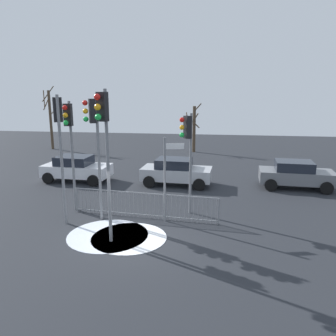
{
  "coord_description": "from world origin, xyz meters",
  "views": [
    {
      "loc": [
        2.79,
        -10.44,
        5.02
      ],
      "look_at": [
        0.88,
        2.64,
        1.98
      ],
      "focal_mm": 35.21,
      "sensor_mm": 36.0,
      "label": 1
    }
  ],
  "objects_px": {
    "car_white_mid": "(76,168)",
    "car_grey_near": "(296,174)",
    "bare_tree_centre": "(194,128)",
    "traffic_light_mid_right": "(188,141)",
    "bare_tree_left": "(50,118)",
    "traffic_light_foreground_right": "(104,134)",
    "traffic_light_foreground_left": "(69,132)",
    "car_silver_far": "(176,171)",
    "traffic_light_rear_right": "(59,131)",
    "traffic_light_rear_left": "(94,131)",
    "direction_sign_post": "(166,175)"
  },
  "relations": [
    {
      "from": "traffic_light_foreground_left",
      "to": "car_white_mid",
      "type": "bearing_deg",
      "value": -68.5
    },
    {
      "from": "traffic_light_foreground_right",
      "to": "direction_sign_post",
      "type": "bearing_deg",
      "value": -110.27
    },
    {
      "from": "car_grey_near",
      "to": "bare_tree_centre",
      "type": "bearing_deg",
      "value": 124.55
    },
    {
      "from": "traffic_light_foreground_right",
      "to": "direction_sign_post",
      "type": "height_order",
      "value": "traffic_light_foreground_right"
    },
    {
      "from": "traffic_light_mid_right",
      "to": "car_grey_near",
      "type": "relative_size",
      "value": 1.08
    },
    {
      "from": "car_white_mid",
      "to": "traffic_light_rear_left",
      "type": "bearing_deg",
      "value": -56.4
    },
    {
      "from": "traffic_light_rear_left",
      "to": "bare_tree_left",
      "type": "height_order",
      "value": "bare_tree_left"
    },
    {
      "from": "traffic_light_foreground_right",
      "to": "bare_tree_left",
      "type": "xyz_separation_m",
      "value": [
        -11.18,
        17.82,
        -0.94
      ]
    },
    {
      "from": "traffic_light_mid_right",
      "to": "car_silver_far",
      "type": "xyz_separation_m",
      "value": [
        -1.0,
        4.37,
        -2.32
      ]
    },
    {
      "from": "traffic_light_foreground_left",
      "to": "traffic_light_rear_left",
      "type": "distance_m",
      "value": 1.6
    },
    {
      "from": "traffic_light_foreground_left",
      "to": "bare_tree_left",
      "type": "height_order",
      "value": "bare_tree_left"
    },
    {
      "from": "traffic_light_rear_right",
      "to": "car_white_mid",
      "type": "height_order",
      "value": "traffic_light_rear_right"
    },
    {
      "from": "car_white_mid",
      "to": "car_silver_far",
      "type": "height_order",
      "value": "same"
    },
    {
      "from": "car_grey_near",
      "to": "traffic_light_foreground_left",
      "type": "bearing_deg",
      "value": -150.13
    },
    {
      "from": "traffic_light_rear_right",
      "to": "bare_tree_centre",
      "type": "bearing_deg",
      "value": 47.3
    },
    {
      "from": "traffic_light_mid_right",
      "to": "traffic_light_foreground_right",
      "type": "height_order",
      "value": "traffic_light_foreground_right"
    },
    {
      "from": "bare_tree_left",
      "to": "bare_tree_centre",
      "type": "distance_m",
      "value": 12.83
    },
    {
      "from": "traffic_light_mid_right",
      "to": "direction_sign_post",
      "type": "distance_m",
      "value": 1.72
    },
    {
      "from": "direction_sign_post",
      "to": "car_silver_far",
      "type": "height_order",
      "value": "direction_sign_post"
    },
    {
      "from": "traffic_light_foreground_right",
      "to": "bare_tree_centre",
      "type": "xyz_separation_m",
      "value": [
        1.63,
        18.13,
        -1.66
      ]
    },
    {
      "from": "traffic_light_rear_left",
      "to": "traffic_light_foreground_right",
      "type": "height_order",
      "value": "traffic_light_foreground_right"
    },
    {
      "from": "bare_tree_left",
      "to": "direction_sign_post",
      "type": "bearing_deg",
      "value": -50.53
    },
    {
      "from": "traffic_light_foreground_left",
      "to": "car_silver_far",
      "type": "distance_m",
      "value": 6.69
    },
    {
      "from": "car_grey_near",
      "to": "car_white_mid",
      "type": "bearing_deg",
      "value": -174.86
    },
    {
      "from": "car_white_mid",
      "to": "car_grey_near",
      "type": "distance_m",
      "value": 12.19
    },
    {
      "from": "traffic_light_mid_right",
      "to": "car_grey_near",
      "type": "xyz_separation_m",
      "value": [
        5.4,
        4.64,
        -2.32
      ]
    },
    {
      "from": "traffic_light_rear_right",
      "to": "bare_tree_left",
      "type": "xyz_separation_m",
      "value": [
        -8.9,
        16.26,
        -0.81
      ]
    },
    {
      "from": "traffic_light_rear_right",
      "to": "car_silver_far",
      "type": "height_order",
      "value": "traffic_light_rear_right"
    },
    {
      "from": "traffic_light_foreground_right",
      "to": "car_white_mid",
      "type": "xyz_separation_m",
      "value": [
        -4.4,
        7.54,
        -2.98
      ]
    },
    {
      "from": "traffic_light_foreground_right",
      "to": "car_white_mid",
      "type": "height_order",
      "value": "traffic_light_foreground_right"
    },
    {
      "from": "car_white_mid",
      "to": "car_silver_far",
      "type": "distance_m",
      "value": 5.78
    },
    {
      "from": "traffic_light_mid_right",
      "to": "traffic_light_rear_right",
      "type": "height_order",
      "value": "traffic_light_rear_right"
    },
    {
      "from": "traffic_light_foreground_right",
      "to": "car_white_mid",
      "type": "distance_m",
      "value": 9.22
    },
    {
      "from": "traffic_light_rear_left",
      "to": "traffic_light_rear_right",
      "type": "bearing_deg",
      "value": 80.33
    },
    {
      "from": "traffic_light_rear_left",
      "to": "bare_tree_centre",
      "type": "bearing_deg",
      "value": -39.31
    },
    {
      "from": "car_silver_far",
      "to": "bare_tree_centre",
      "type": "xyz_separation_m",
      "value": [
        0.25,
        10.54,
        1.32
      ]
    },
    {
      "from": "traffic_light_rear_left",
      "to": "bare_tree_centre",
      "type": "height_order",
      "value": "traffic_light_rear_left"
    },
    {
      "from": "traffic_light_mid_right",
      "to": "bare_tree_left",
      "type": "height_order",
      "value": "bare_tree_left"
    },
    {
      "from": "traffic_light_rear_left",
      "to": "direction_sign_post",
      "type": "height_order",
      "value": "traffic_light_rear_left"
    },
    {
      "from": "traffic_light_rear_right",
      "to": "bare_tree_centre",
      "type": "height_order",
      "value": "traffic_light_rear_right"
    },
    {
      "from": "bare_tree_left",
      "to": "traffic_light_mid_right",
      "type": "bearing_deg",
      "value": -47.12
    },
    {
      "from": "car_grey_near",
      "to": "bare_tree_centre",
      "type": "distance_m",
      "value": 12.05
    },
    {
      "from": "traffic_light_mid_right",
      "to": "car_silver_far",
      "type": "bearing_deg",
      "value": -20.25
    },
    {
      "from": "traffic_light_mid_right",
      "to": "traffic_light_rear_left",
      "type": "distance_m",
      "value": 3.72
    },
    {
      "from": "traffic_light_foreground_left",
      "to": "bare_tree_left",
      "type": "distance_m",
      "value": 17.37
    },
    {
      "from": "traffic_light_mid_right",
      "to": "traffic_light_rear_right",
      "type": "bearing_deg",
      "value": 76.48
    },
    {
      "from": "traffic_light_rear_left",
      "to": "direction_sign_post",
      "type": "relative_size",
      "value": 1.45
    },
    {
      "from": "car_white_mid",
      "to": "traffic_light_foreground_right",
      "type": "bearing_deg",
      "value": -56.9
    },
    {
      "from": "car_grey_near",
      "to": "bare_tree_left",
      "type": "xyz_separation_m",
      "value": [
        -18.96,
        9.96,
        2.04
      ]
    },
    {
      "from": "direction_sign_post",
      "to": "car_grey_near",
      "type": "height_order",
      "value": "direction_sign_post"
    }
  ]
}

